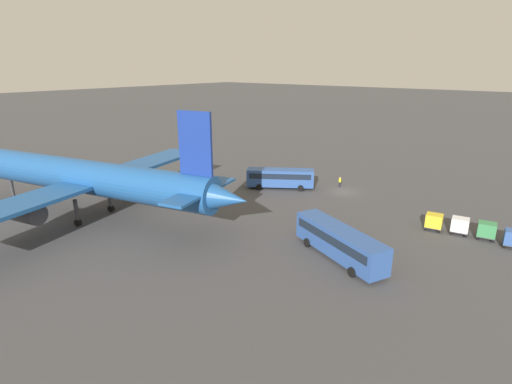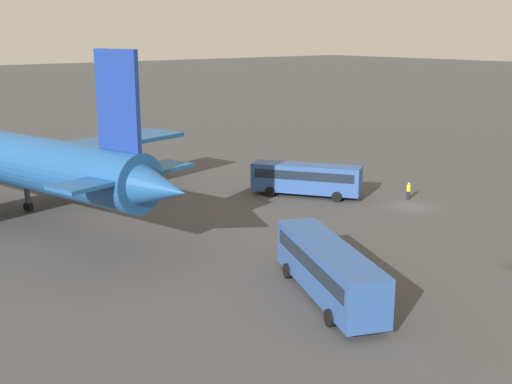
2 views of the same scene
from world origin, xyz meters
name	(u,v)px [view 2 (image 2 of 2)]	position (x,y,z in m)	size (l,w,h in m)	color
ground_plane	(410,206)	(0.00, 0.00, 0.00)	(600.00, 600.00, 0.00)	#424244
shuttle_bus_near	(306,177)	(9.18, 4.86, 1.94)	(10.55, 8.12, 3.24)	#2D5199
shuttle_bus_far	(328,267)	(-10.18, 21.54, 2.02)	(12.28, 7.41, 3.38)	#2D5199
worker_person	(408,191)	(1.75, -1.99, 0.87)	(0.38, 0.38, 1.74)	#1E1E2D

